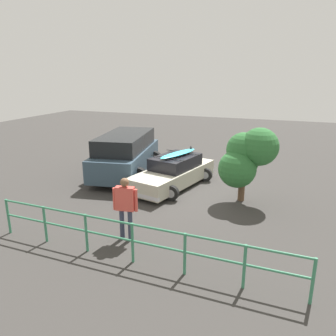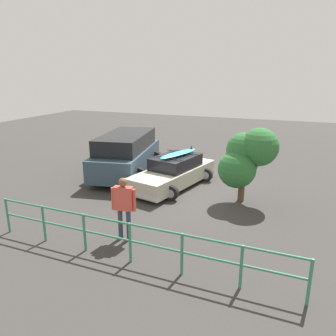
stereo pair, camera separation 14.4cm
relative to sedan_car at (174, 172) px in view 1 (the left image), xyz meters
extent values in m
cube|color=#383533|center=(-0.55, 0.15, -0.60)|extent=(44.00, 44.00, 0.02)
cube|color=#B7B29E|center=(0.01, 0.04, -0.13)|extent=(2.51, 4.55, 0.61)
cube|color=black|center=(-0.03, -0.12, 0.41)|extent=(1.81, 2.33, 0.49)
cube|color=silver|center=(0.50, 2.10, -0.32)|extent=(1.56, 0.46, 0.14)
cube|color=silver|center=(-0.48, -2.01, -0.32)|extent=(1.56, 0.46, 0.14)
cylinder|color=black|center=(-0.45, 1.53, -0.31)|extent=(0.57, 0.18, 0.57)
cylinder|color=#99999E|center=(-0.45, 1.53, -0.31)|extent=(0.31, 0.19, 0.31)
cylinder|color=black|center=(1.09, 1.16, -0.31)|extent=(0.57, 0.18, 0.57)
cylinder|color=#99999E|center=(1.09, 1.16, -0.31)|extent=(0.31, 0.19, 0.31)
cylinder|color=black|center=(-1.07, -1.07, -0.31)|extent=(0.57, 0.18, 0.57)
cylinder|color=#99999E|center=(-1.07, -1.07, -0.31)|extent=(0.31, 0.19, 0.31)
cylinder|color=black|center=(0.47, -1.44, -0.31)|extent=(0.57, 0.18, 0.57)
cylinder|color=#99999E|center=(0.47, -1.44, -0.31)|extent=(0.31, 0.19, 0.31)
cylinder|color=black|center=(0.10, 0.43, 0.70)|extent=(1.59, 0.41, 0.03)
cylinder|color=black|center=(-0.16, -0.68, 0.70)|extent=(1.59, 0.41, 0.03)
ellipsoid|color=#33B7D6|center=(-0.12, -0.20, 0.76)|extent=(1.17, 2.23, 0.09)
cone|color=black|center=(-0.40, -1.03, 0.87)|extent=(0.10, 0.10, 0.14)
cube|color=#334756|center=(2.54, -0.64, 0.15)|extent=(2.75, 5.07, 0.95)
cube|color=black|center=(2.54, -0.64, 0.98)|extent=(2.42, 4.00, 0.70)
cylinder|color=black|center=(2.98, -3.10, 0.25)|extent=(0.76, 0.31, 0.74)
cylinder|color=black|center=(1.31, 0.61, -0.18)|extent=(0.82, 0.22, 0.82)
cylinder|color=#99999E|center=(1.31, 0.61, -0.18)|extent=(0.45, 0.23, 0.45)
cylinder|color=black|center=(3.26, 0.95, -0.18)|extent=(0.82, 0.22, 0.82)
cylinder|color=#99999E|center=(3.26, 0.95, -0.18)|extent=(0.45, 0.23, 0.45)
cylinder|color=black|center=(1.81, -2.23, -0.18)|extent=(0.82, 0.22, 0.82)
cylinder|color=#99999E|center=(1.81, -2.23, -0.18)|extent=(0.45, 0.23, 0.45)
cylinder|color=black|center=(3.76, -1.88, -0.18)|extent=(0.82, 0.22, 0.82)
cylinder|color=#99999E|center=(3.76, -1.88, -0.18)|extent=(0.45, 0.23, 0.45)
cylinder|color=#33384C|center=(-0.39, 4.69, -0.15)|extent=(0.13, 0.13, 0.89)
cylinder|color=#33384C|center=(-0.15, 4.72, -0.15)|extent=(0.13, 0.13, 0.89)
cube|color=#DB4C42|center=(-0.27, 4.70, 0.63)|extent=(0.55, 0.28, 0.67)
sphere|color=brown|center=(-0.27, 4.70, 1.10)|extent=(0.24, 0.24, 0.24)
cylinder|color=#DB4C42|center=(-0.58, 4.66, 0.60)|extent=(0.09, 0.09, 0.63)
cylinder|color=#DB4C42|center=(0.03, 4.75, 0.60)|extent=(0.09, 0.09, 0.63)
cylinder|color=#387F5B|center=(-5.02, 5.78, -0.07)|extent=(0.07, 0.07, 1.05)
cylinder|color=#387F5B|center=(-3.67, 5.75, -0.07)|extent=(0.07, 0.07, 1.05)
cylinder|color=#387F5B|center=(-2.31, 5.71, -0.07)|extent=(0.07, 0.07, 1.05)
cylinder|color=#387F5B|center=(-0.96, 5.68, -0.07)|extent=(0.07, 0.07, 1.05)
cylinder|color=#387F5B|center=(0.39, 5.64, -0.07)|extent=(0.07, 0.07, 1.05)
cylinder|color=#387F5B|center=(1.74, 5.61, -0.07)|extent=(0.07, 0.07, 1.05)
cylinder|color=#387F5B|center=(3.10, 5.57, -0.07)|extent=(0.07, 0.07, 1.05)
cylinder|color=#387F5B|center=(-0.96, 5.68, 0.43)|extent=(8.12, 0.27, 0.06)
cylinder|color=#387F5B|center=(-0.96, 5.68, -0.01)|extent=(8.12, 0.27, 0.06)
cylinder|color=brown|center=(-2.84, 0.61, -0.30)|extent=(0.24, 0.24, 0.60)
sphere|color=#2D6B33|center=(-3.36, 0.61, 1.46)|extent=(1.33, 1.33, 1.33)
sphere|color=#2D6B33|center=(-2.82, 0.58, 1.31)|extent=(1.21, 1.21, 1.21)
sphere|color=#2D6B33|center=(-2.69, 0.93, 0.68)|extent=(1.34, 1.34, 1.34)
sphere|color=#2D6B33|center=(-2.84, 0.60, 0.86)|extent=(1.07, 1.07, 1.07)
camera|label=1|loc=(-4.30, 12.06, 3.94)|focal=35.00mm
camera|label=2|loc=(-4.44, 12.01, 3.94)|focal=35.00mm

